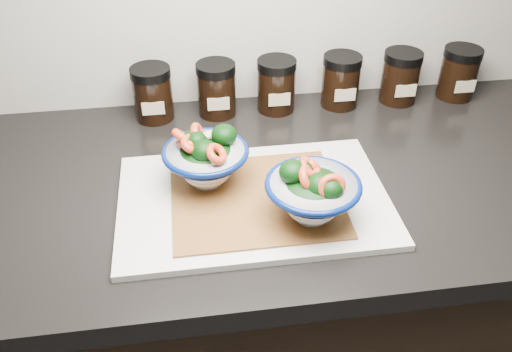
{
  "coord_description": "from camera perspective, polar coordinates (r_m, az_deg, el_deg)",
  "views": [
    {
      "loc": [
        -0.17,
        0.68,
        1.48
      ],
      "look_at": [
        -0.07,
        1.37,
        0.96
      ],
      "focal_mm": 38.0,
      "sensor_mm": 36.0,
      "label": 1
    }
  ],
  "objects": [
    {
      "name": "cutting_board",
      "position": [
        0.91,
        -0.24,
        -2.54
      ],
      "size": [
        0.45,
        0.3,
        0.01
      ],
      "primitive_type": "cube",
      "color": "silver",
      "rests_on": "countertop"
    },
    {
      "name": "spice_jar_c",
      "position": [
        1.16,
        2.15,
        9.55
      ],
      "size": [
        0.08,
        0.08,
        0.11
      ],
      "color": "black",
      "rests_on": "countertop"
    },
    {
      "name": "spice_jar_d",
      "position": [
        1.19,
        8.92,
        9.88
      ],
      "size": [
        0.08,
        0.08,
        0.11
      ],
      "color": "black",
      "rests_on": "countertop"
    },
    {
      "name": "spice_jar_a",
      "position": [
        1.14,
        -10.82,
        8.55
      ],
      "size": [
        0.08,
        0.08,
        0.11
      ],
      "color": "black",
      "rests_on": "countertop"
    },
    {
      "name": "bamboo_mat",
      "position": [
        0.9,
        -0.0,
        -2.35
      ],
      "size": [
        0.28,
        0.24,
        0.0
      ],
      "primitive_type": "cube",
      "color": "#A66B32",
      "rests_on": "cutting_board"
    },
    {
      "name": "bowl_right",
      "position": [
        0.84,
        5.96,
        -1.75
      ],
      "size": [
        0.15,
        0.15,
        0.11
      ],
      "rotation": [
        0.0,
        0.0,
        -0.11
      ],
      "color": "white",
      "rests_on": "bamboo_mat"
    },
    {
      "name": "spice_jar_f",
      "position": [
        1.29,
        20.57,
        10.13
      ],
      "size": [
        0.08,
        0.08,
        0.11
      ],
      "color": "black",
      "rests_on": "countertop"
    },
    {
      "name": "spice_jar_b",
      "position": [
        1.14,
        -4.18,
        9.12
      ],
      "size": [
        0.08,
        0.08,
        0.11
      ],
      "color": "black",
      "rests_on": "countertop"
    },
    {
      "name": "bowl_left",
      "position": [
        0.91,
        -5.35,
        1.83
      ],
      "size": [
        0.15,
        0.15,
        0.11
      ],
      "rotation": [
        0.0,
        0.0,
        0.26
      ],
      "color": "white",
      "rests_on": "bamboo_mat"
    },
    {
      "name": "cabinet",
      "position": [
        1.32,
        2.58,
        -16.54
      ],
      "size": [
        3.43,
        0.58,
        0.86
      ],
      "primitive_type": "cube",
      "color": "black",
      "rests_on": "ground"
    },
    {
      "name": "countertop",
      "position": [
        0.99,
        3.28,
        -0.73
      ],
      "size": [
        3.5,
        0.6,
        0.04
      ],
      "primitive_type": "cube",
      "color": "black",
      "rests_on": "cabinet"
    },
    {
      "name": "spice_jar_e",
      "position": [
        1.23,
        14.96,
        10.06
      ],
      "size": [
        0.08,
        0.08,
        0.11
      ],
      "color": "black",
      "rests_on": "countertop"
    }
  ]
}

